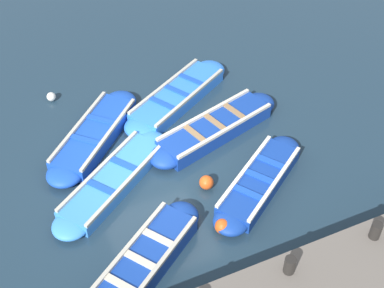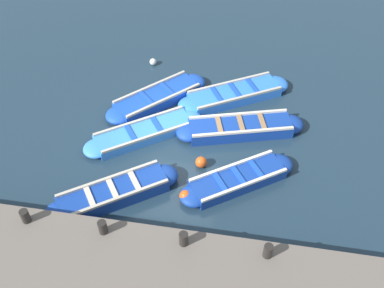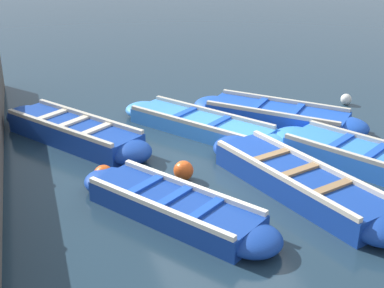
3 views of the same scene
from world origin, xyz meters
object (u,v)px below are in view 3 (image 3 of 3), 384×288
at_px(boat_outer_right, 374,161).
at_px(buoy_white_drifting, 104,175).
at_px(boat_far_corner, 74,132).
at_px(boat_broadside, 298,182).
at_px(boat_drifting, 277,115).
at_px(buoy_orange_near, 184,171).
at_px(boat_alongside, 201,125).
at_px(boat_tucked, 174,207).
at_px(buoy_yellow_far, 346,99).

distance_m(boat_outer_right, buoy_white_drifting, 4.43).
bearing_deg(boat_far_corner, boat_broadside, 134.99).
relative_size(boat_drifting, buoy_orange_near, 9.94).
height_order(boat_broadside, boat_far_corner, boat_far_corner).
relative_size(boat_drifting, boat_far_corner, 0.94).
height_order(boat_alongside, boat_outer_right, boat_outer_right).
bearing_deg(boat_tucked, boat_broadside, -176.66).
xyz_separation_m(boat_drifting, buoy_white_drifting, (3.76, 1.58, -0.01)).
bearing_deg(boat_alongside, buoy_yellow_far, -171.16).
height_order(boat_tucked, buoy_orange_near, boat_tucked).
xyz_separation_m(boat_outer_right, buoy_white_drifting, (4.35, -0.84, -0.00)).
xyz_separation_m(boat_alongside, buoy_white_drifting, (2.14, 1.62, 0.02)).
bearing_deg(boat_outer_right, boat_drifting, -76.34).
bearing_deg(boat_drifting, boat_outer_right, 103.66).
bearing_deg(buoy_orange_near, boat_far_corner, -54.17).
relative_size(buoy_yellow_far, buoy_white_drifting, 0.75).
bearing_deg(boat_alongside, buoy_white_drifting, 37.14).
height_order(boat_tucked, boat_alongside, boat_tucked).
xyz_separation_m(boat_tucked, boat_drifting, (-2.98, -2.88, 0.01)).
bearing_deg(boat_tucked, boat_drifting, -135.99).
xyz_separation_m(boat_far_corner, buoy_white_drifting, (-0.26, 1.85, -0.04)).
xyz_separation_m(boat_tucked, buoy_white_drifting, (0.78, -1.29, -0.00)).
height_order(boat_far_corner, boat_outer_right, boat_far_corner).
bearing_deg(boat_outer_right, boat_broadside, 11.86).
height_order(boat_broadside, boat_alongside, boat_broadside).
bearing_deg(boat_broadside, boat_alongside, -77.38).
bearing_deg(boat_broadside, buoy_yellow_far, -131.57).
xyz_separation_m(boat_tucked, boat_broadside, (-1.99, -0.12, 0.03)).
distance_m(buoy_yellow_far, buoy_white_drifting, 6.15).
bearing_deg(boat_drifting, buoy_white_drifting, 22.87).
bearing_deg(buoy_yellow_far, boat_far_corner, 3.14).
relative_size(boat_alongside, boat_outer_right, 0.93).
xyz_separation_m(boat_tucked, buoy_yellow_far, (-4.97, -3.47, -0.04)).
bearing_deg(boat_alongside, boat_tucked, 64.92).
bearing_deg(boat_alongside, boat_outer_right, 131.76).
bearing_deg(buoy_orange_near, boat_outer_right, 168.68).
relative_size(boat_tucked, boat_outer_right, 0.85).
distance_m(boat_alongside, buoy_orange_near, 2.05).
height_order(boat_far_corner, boat_alongside, boat_far_corner).
bearing_deg(boat_drifting, boat_broadside, 70.34).
distance_m(boat_outer_right, buoy_yellow_far, 3.34).
relative_size(boat_tucked, buoy_white_drifting, 9.87).
height_order(boat_far_corner, buoy_yellow_far, boat_far_corner).
bearing_deg(boat_tucked, buoy_orange_near, -113.32).
xyz_separation_m(boat_broadside, boat_alongside, (0.63, -2.80, -0.04)).
relative_size(boat_far_corner, boat_outer_right, 0.90).
bearing_deg(buoy_white_drifting, buoy_yellow_far, -159.20).
distance_m(boat_tucked, buoy_white_drifting, 1.51).
relative_size(boat_tucked, buoy_yellow_far, 13.20).
bearing_deg(boat_far_corner, boat_outer_right, 149.63).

